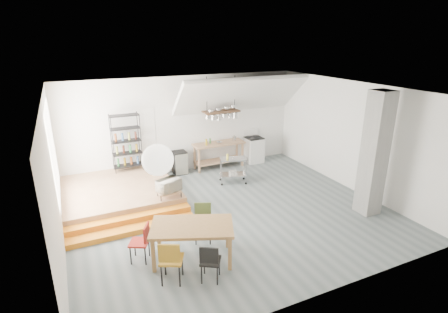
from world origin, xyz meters
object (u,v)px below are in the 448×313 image
stove (254,149)px  mini_fridge (180,162)px  rolling_cart (233,167)px  dining_table (192,229)px

stove → mini_fridge: size_ratio=1.53×
mini_fridge → rolling_cart: bearing=-49.2°
rolling_cart → stove: bearing=60.7°
rolling_cart → mini_fridge: bearing=148.6°
rolling_cart → dining_table: bearing=-110.1°
stove → mini_fridge: (-2.82, 0.04, -0.10)m
dining_table → rolling_cart: 4.13m
dining_table → mini_fridge: 4.90m
stove → dining_table: bearing=-131.1°
stove → rolling_cart: 2.11m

